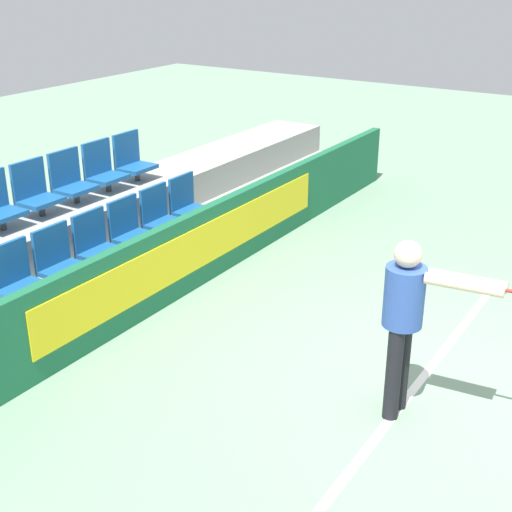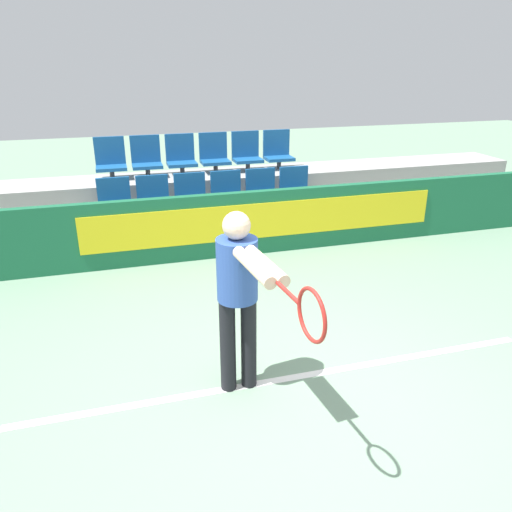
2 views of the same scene
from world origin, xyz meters
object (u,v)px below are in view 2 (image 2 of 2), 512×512
object	(u,v)px
stadium_chair_11	(278,151)
stadium_chair_3	(227,195)
stadium_chair_0	(115,203)
stadium_chair_8	(181,156)
stadium_chair_10	(247,153)
stadium_chair_5	(295,190)
stadium_chair_7	(146,158)
stadium_chair_1	(154,200)
stadium_chair_9	(214,155)
stadium_chair_2	(191,197)
tennis_player	(241,288)
stadium_chair_6	(111,160)
stadium_chair_4	(262,192)

from	to	relation	value
stadium_chair_11	stadium_chair_3	bearing A→B (deg)	-140.56
stadium_chair_11	stadium_chair_0	bearing A→B (deg)	-161.79
stadium_chair_8	stadium_chair_10	distance (m)	1.07
stadium_chair_3	stadium_chair_5	size ratio (longest dim) A/B	1.00
stadium_chair_3	stadium_chair_8	distance (m)	1.11
stadium_chair_7	stadium_chair_5	bearing A→B (deg)	-22.35
stadium_chair_0	stadium_chair_1	size ratio (longest dim) A/B	1.00
stadium_chair_1	stadium_chair_9	xyz separation A→B (m)	(1.07, 0.88, 0.43)
stadium_chair_2	stadium_chair_9	xyz separation A→B (m)	(0.53, 0.88, 0.43)
stadium_chair_1	tennis_player	size ratio (longest dim) A/B	0.40
stadium_chair_3	stadium_chair_8	world-z (taller)	stadium_chair_8
stadium_chair_1	stadium_chair_8	bearing A→B (deg)	58.70
stadium_chair_6	stadium_chair_0	bearing A→B (deg)	-90.00
stadium_chair_1	stadium_chair_11	world-z (taller)	stadium_chair_11
stadium_chair_10	stadium_chair_11	xyz separation A→B (m)	(0.53, 0.00, 0.00)
stadium_chair_8	stadium_chair_10	xyz separation A→B (m)	(1.07, 0.00, 0.00)
stadium_chair_2	stadium_chair_3	size ratio (longest dim) A/B	1.00
stadium_chair_6	stadium_chair_11	bearing A→B (deg)	0.00
stadium_chair_0	stadium_chair_3	xyz separation A→B (m)	(1.60, 0.00, 0.00)
stadium_chair_1	stadium_chair_2	distance (m)	0.53
stadium_chair_6	stadium_chair_10	size ratio (longest dim) A/B	1.00
stadium_chair_2	stadium_chair_5	bearing A→B (deg)	0.00
stadium_chair_1	stadium_chair_9	bearing A→B (deg)	39.44
tennis_player	stadium_chair_8	bearing A→B (deg)	81.34
stadium_chair_5	stadium_chair_11	world-z (taller)	stadium_chair_11
stadium_chair_0	stadium_chair_1	bearing A→B (deg)	0.00
stadium_chair_6	stadium_chair_9	distance (m)	1.60
stadium_chair_2	stadium_chair_0	bearing A→B (deg)	180.00
stadium_chair_5	stadium_chair_6	world-z (taller)	stadium_chair_6
stadium_chair_0	stadium_chair_4	size ratio (longest dim) A/B	1.00
stadium_chair_10	tennis_player	size ratio (longest dim) A/B	0.40
stadium_chair_2	stadium_chair_11	size ratio (longest dim) A/B	1.00
tennis_player	stadium_chair_10	bearing A→B (deg)	68.15
stadium_chair_6	tennis_player	size ratio (longest dim) A/B	0.40
stadium_chair_2	stadium_chair_5	world-z (taller)	same
stadium_chair_6	stadium_chair_10	world-z (taller)	same
stadium_chair_2	tennis_player	xyz separation A→B (m)	(-0.18, -3.62, 0.26)
stadium_chair_1	tennis_player	distance (m)	3.65
stadium_chair_7	stadium_chair_8	distance (m)	0.53
stadium_chair_1	stadium_chair_7	xyz separation A→B (m)	(0.00, 0.88, 0.43)
stadium_chair_8	stadium_chair_3	bearing A→B (deg)	-58.70
stadium_chair_2	stadium_chair_3	world-z (taller)	same
stadium_chair_4	stadium_chair_8	xyz separation A→B (m)	(-1.07, 0.88, 0.43)
stadium_chair_3	stadium_chair_7	world-z (taller)	stadium_chair_7
stadium_chair_10	stadium_chair_11	size ratio (longest dim) A/B	1.00
stadium_chair_5	stadium_chair_9	size ratio (longest dim) A/B	1.00
stadium_chair_4	stadium_chair_5	size ratio (longest dim) A/B	1.00
stadium_chair_3	stadium_chair_11	size ratio (longest dim) A/B	1.00
stadium_chair_3	stadium_chair_2	bearing A→B (deg)	180.00
stadium_chair_1	stadium_chair_3	distance (m)	1.07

